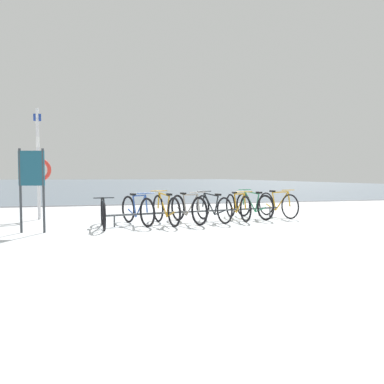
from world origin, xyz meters
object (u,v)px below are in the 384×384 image
Objects in this scene: bicycle_4 at (213,208)px; info_sign at (32,176)px; bicycle_1 at (137,210)px; bicycle_5 at (238,207)px; bicycle_7 at (278,204)px; bicycle_2 at (166,209)px; bicycle_0 at (103,213)px; rescue_post at (38,167)px; bicycle_3 at (188,209)px; bicycle_6 at (254,205)px.

bicycle_4 is 0.94× the size of info_sign.
bicycle_1 is 0.93× the size of bicycle_4.
bicycle_4 is at bearing -165.73° from bicycle_5.
bicycle_2 is at bearing -167.48° from bicycle_7.
rescue_post is (-1.83, 1.94, 1.16)m from bicycle_0.
bicycle_5 is (0.79, 0.20, 0.00)m from bicycle_4.
bicycle_1 reaches higher than bicycle_5.
info_sign reaches higher than bicycle_3.
bicycle_6 is (0.56, 0.18, 0.01)m from bicycle_5.
bicycle_4 is at bearing -166.78° from bicycle_7.
bicycle_6 is (1.35, 0.38, 0.01)m from bicycle_4.
rescue_post reaches higher than bicycle_3.
info_sign reaches higher than bicycle_0.
rescue_post reaches higher than bicycle_0.
bicycle_4 is (0.73, 0.17, -0.01)m from bicycle_3.
rescue_post reaches higher than info_sign.
bicycle_2 reaches higher than bicycle_6.
bicycle_2 is at bearing -170.43° from bicycle_3.
bicycle_7 is at bearing 12.52° from bicycle_2.
bicycle_2 is 0.97× the size of bicycle_5.
bicycle_3 is 0.96× the size of bicycle_5.
info_sign reaches higher than bicycle_6.
bicycle_7 is at bearing 10.57° from bicycle_0.
bicycle_4 is at bearing 11.46° from info_sign.
bicycle_6 is 5.88m from info_sign.
bicycle_2 is 0.62m from bicycle_3.
bicycle_7 is at bearing 9.42° from bicycle_1.
bicycle_3 is (2.14, 0.26, 0.04)m from bicycle_0.
bicycle_1 is 2.05m from bicycle_4.
info_sign reaches higher than bicycle_2.
bicycle_1 is 4.27m from bicycle_7.
bicycle_5 is at bearing 7.83° from bicycle_1.
bicycle_6 reaches higher than bicycle_1.
bicycle_3 is 2.14m from bicycle_6.
bicycle_6 reaches higher than bicycle_4.
bicycle_3 is at bearing 0.98° from bicycle_1.
bicycle_4 is at bearing 12.89° from bicycle_3.
bicycle_1 is 2.54m from info_sign.
info_sign is (-2.99, -0.61, 0.84)m from bicycle_2.
bicycle_0 is 0.53× the size of rescue_post.
rescue_post reaches higher than bicycle_7.
bicycle_6 is (3.39, 0.56, 0.00)m from bicycle_1.
bicycle_1 is 0.93× the size of bicycle_6.
bicycle_5 is at bearing 9.79° from bicycle_0.
bicycle_5 is 5.74m from rescue_post.
rescue_post reaches higher than bicycle_1.
bicycle_3 is 1.00× the size of bicycle_4.
bicycle_2 reaches higher than bicycle_1.
info_sign is at bearing -168.10° from bicycle_5.
bicycle_6 is at bearing 13.51° from bicycle_2.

